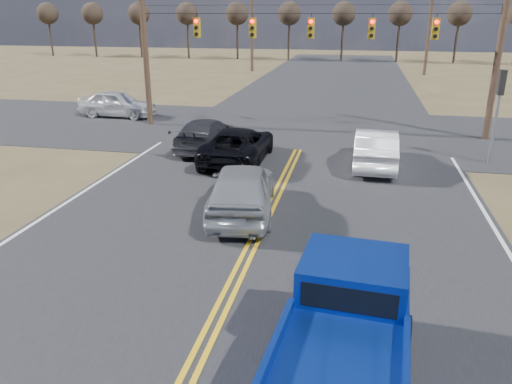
% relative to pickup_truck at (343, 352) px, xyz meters
% --- Properties ---
extents(ground, '(160.00, 160.00, 0.00)m').
position_rel_pickup_truck_xyz_m(ground, '(-2.62, 1.71, -0.99)').
color(ground, brown).
rests_on(ground, ground).
extents(road_main, '(14.00, 120.00, 0.02)m').
position_rel_pickup_truck_xyz_m(road_main, '(-2.62, 11.71, -0.99)').
color(road_main, '#28282B').
rests_on(road_main, ground).
extents(road_cross, '(120.00, 12.00, 0.02)m').
position_rel_pickup_truck_xyz_m(road_cross, '(-2.62, 19.71, -0.99)').
color(road_cross, '#28282B').
rests_on(road_cross, ground).
extents(signal_gantry, '(19.60, 4.83, 10.00)m').
position_rel_pickup_truck_xyz_m(signal_gantry, '(-2.12, 19.50, 4.08)').
color(signal_gantry, '#473323').
rests_on(signal_gantry, ground).
extents(utility_poles, '(19.60, 58.32, 10.00)m').
position_rel_pickup_truck_xyz_m(utility_poles, '(-2.62, 18.71, 4.24)').
color(utility_poles, '#473323').
rests_on(utility_poles, ground).
extents(treeline, '(87.00, 117.80, 7.40)m').
position_rel_pickup_truck_xyz_m(treeline, '(-2.62, 28.68, 4.71)').
color(treeline, '#33261C').
rests_on(treeline, ground).
extents(pickup_truck, '(2.53, 5.57, 2.04)m').
position_rel_pickup_truck_xyz_m(pickup_truck, '(0.00, 0.00, 0.00)').
color(pickup_truck, black).
rests_on(pickup_truck, ground).
extents(silver_suv, '(2.66, 5.16, 1.68)m').
position_rel_pickup_truck_xyz_m(silver_suv, '(-3.42, 7.66, -0.15)').
color(silver_suv, '#989CA0').
rests_on(silver_suv, ground).
extents(black_suv, '(2.54, 5.37, 1.48)m').
position_rel_pickup_truck_xyz_m(black_suv, '(-4.93, 13.38, -0.25)').
color(black_suv, black).
rests_on(black_suv, ground).
extents(white_car_queue, '(1.73, 4.81, 1.58)m').
position_rel_pickup_truck_xyz_m(white_car_queue, '(0.80, 13.80, -0.20)').
color(white_car_queue, white).
rests_on(white_car_queue, ground).
extents(dgrey_car_queue, '(2.13, 4.96, 1.43)m').
position_rel_pickup_truck_xyz_m(dgrey_car_queue, '(-6.87, 15.09, -0.28)').
color(dgrey_car_queue, '#333338').
rests_on(dgrey_car_queue, ground).
extents(cross_car_west, '(2.11, 4.79, 1.60)m').
position_rel_pickup_truck_xyz_m(cross_car_west, '(-14.45, 21.40, -0.19)').
color(cross_car_west, silver).
rests_on(cross_car_west, ground).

